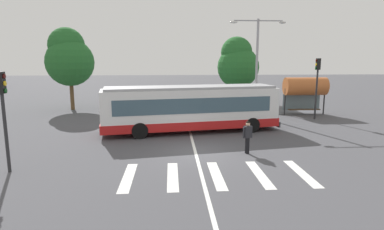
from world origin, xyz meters
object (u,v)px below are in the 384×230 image
object	(u,v)px
parked_car_charcoal	(135,104)
parked_car_blue	(163,103)
pedestrian_crossing_street	(248,135)
traffic_light_near_corner	(3,105)
bus_stop_shelter	(305,87)
background_tree_right	(238,63)
background_tree_left	(69,57)
traffic_light_far_corner	(317,79)
parked_car_teal	(222,103)
twin_arm_street_lamp	(257,56)
city_transit_bus	(191,108)
parked_car_white	(194,103)

from	to	relation	value
parked_car_charcoal	parked_car_blue	world-z (taller)	same
parked_car_blue	pedestrian_crossing_street	bearing A→B (deg)	-71.53
parked_car_blue	parked_car_charcoal	bearing A→B (deg)	-174.68
parked_car_blue	traffic_light_near_corner	bearing A→B (deg)	-111.75
traffic_light_near_corner	bus_stop_shelter	distance (m)	22.95
bus_stop_shelter	background_tree_right	world-z (taller)	background_tree_right
background_tree_left	traffic_light_far_corner	bearing A→B (deg)	-17.01
traffic_light_near_corner	background_tree_right	xyz separation A→B (m)	(14.52, 22.11, 1.45)
parked_car_charcoal	background_tree_left	bearing A→B (deg)	162.25
parked_car_teal	parked_car_charcoal	bearing A→B (deg)	178.39
twin_arm_street_lamp	city_transit_bus	bearing A→B (deg)	-137.13
city_transit_bus	bus_stop_shelter	distance (m)	12.00
parked_car_charcoal	bus_stop_shelter	xyz separation A→B (m)	(14.97, -2.28, 1.65)
background_tree_right	parked_car_teal	bearing A→B (deg)	-112.63
pedestrian_crossing_street	twin_arm_street_lamp	bearing A→B (deg)	73.16
bus_stop_shelter	traffic_light_far_corner	bearing A→B (deg)	-90.66
twin_arm_street_lamp	background_tree_left	size ratio (longest dim) A/B	1.04
parked_car_blue	parked_car_teal	xyz separation A→B (m)	(5.39, -0.47, 0.00)
traffic_light_far_corner	bus_stop_shelter	world-z (taller)	traffic_light_far_corner
bus_stop_shelter	twin_arm_street_lamp	xyz separation A→B (m)	(-4.52, -0.63, 2.61)
parked_car_blue	background_tree_left	distance (m)	9.94
parked_car_teal	traffic_light_near_corner	bearing A→B (deg)	-127.28
parked_car_white	twin_arm_street_lamp	world-z (taller)	twin_arm_street_lamp
pedestrian_crossing_street	bus_stop_shelter	distance (m)	13.76
bus_stop_shelter	background_tree_right	bearing A→B (deg)	115.36
parked_car_white	traffic_light_near_corner	size ratio (longest dim) A/B	1.04
city_transit_bus	bus_stop_shelter	size ratio (longest dim) A/B	3.32
traffic_light_far_corner	pedestrian_crossing_street	bearing A→B (deg)	-130.37
city_transit_bus	twin_arm_street_lamp	xyz separation A→B (m)	(5.82, 5.40, 3.44)
city_transit_bus	parked_car_charcoal	xyz separation A→B (m)	(-4.63, 8.31, -0.82)
traffic_light_near_corner	background_tree_left	xyz separation A→B (m)	(-2.52, 17.60, 2.04)
parked_car_white	parked_car_blue	bearing A→B (deg)	-177.60
twin_arm_street_lamp	parked_car_blue	bearing A→B (deg)	158.11
traffic_light_far_corner	parked_car_charcoal	bearing A→B (deg)	163.30
twin_arm_street_lamp	parked_car_teal	bearing A→B (deg)	132.43
traffic_light_far_corner	twin_arm_street_lamp	distance (m)	5.08
parked_car_blue	traffic_light_far_corner	xyz separation A→B (m)	(12.33, -4.73, 2.49)
pedestrian_crossing_street	traffic_light_far_corner	distance (m)	12.14
background_tree_right	traffic_light_near_corner	bearing A→B (deg)	-123.28
city_transit_bus	twin_arm_street_lamp	distance (m)	8.65
city_transit_bus	traffic_light_far_corner	world-z (taller)	traffic_light_far_corner
pedestrian_crossing_street	traffic_light_near_corner	xyz separation A→B (m)	(-10.93, -2.04, 1.95)
parked_car_blue	parked_car_white	bearing A→B (deg)	2.40
parked_car_white	twin_arm_street_lamp	bearing A→B (deg)	-33.24
pedestrian_crossing_street	traffic_light_near_corner	size ratio (longest dim) A/B	0.40
parked_car_teal	twin_arm_street_lamp	xyz separation A→B (m)	(2.45, -2.68, 4.26)
parked_car_white	parked_car_teal	size ratio (longest dim) A/B	0.98
city_transit_bus	background_tree_left	bearing A→B (deg)	136.48
background_tree_right	parked_car_white	bearing A→B (deg)	-131.01
parked_car_teal	background_tree_left	xyz separation A→B (m)	(-14.22, 2.22, 4.19)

